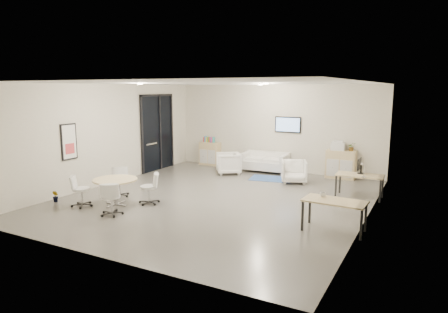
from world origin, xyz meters
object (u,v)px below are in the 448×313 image
round_table (115,182)px  loveseat (265,163)px  desk_rear (360,177)px  sideboard_right (341,164)px  sideboard_left (210,154)px  armchair_right (294,170)px  desk_front (335,204)px  armchair_left (228,162)px

round_table → loveseat: bearing=72.5°
loveseat → desk_rear: bearing=-32.0°
sideboard_right → round_table: (-4.58, -6.06, 0.13)m
sideboard_left → round_table: 6.11m
armchair_right → sideboard_right: bearing=26.8°
sideboard_left → loveseat: bearing=-4.3°
desk_rear → desk_front: (-0.01, -3.08, 0.02)m
sideboard_left → armchair_right: sideboard_left is taller
armchair_right → desk_front: (2.20, -3.96, 0.21)m
armchair_right → desk_front: bearing=-82.9°
armchair_left → desk_rear: (4.76, -1.13, 0.17)m
sideboard_right → loveseat: size_ratio=0.57×
sideboard_left → armchair_left: (1.44, -1.16, -0.04)m
desk_rear → round_table: 6.74m
armchair_left → armchair_right: 2.56m
armchair_left → round_table: armchair_left is taller
sideboard_left → loveseat: size_ratio=0.54×
sideboard_left → armchair_left: size_ratio=1.09×
sideboard_left → desk_front: sideboard_left is taller
desk_rear → round_table: bearing=-147.7°
sideboard_left → sideboard_right: size_ratio=0.94×
sideboard_left → armchair_right: 4.23m
loveseat → armchair_left: (-1.04, -0.98, 0.08)m
sideboard_left → armchair_right: size_ratio=1.13×
sideboard_left → sideboard_right: sideboard_right is taller
sideboard_right → desk_rear: 2.48m
armchair_left → desk_rear: bearing=42.1°
armchair_left → round_table: bearing=-44.0°
sideboard_right → loveseat: 2.73m
desk_front → sideboard_right: bearing=103.7°
sideboard_right → desk_rear: size_ratio=0.76×
desk_front → round_table: bearing=-169.5°
loveseat → desk_rear: loveseat is taller
sideboard_left → desk_rear: sideboard_left is taller
armchair_left → armchair_right: bearing=50.0°
sideboard_right → armchair_right: (-1.21, -1.38, -0.08)m
sideboard_right → round_table: sideboard_right is taller
desk_front → round_table: size_ratio=1.17×
sideboard_left → desk_rear: 6.61m
sideboard_left → armchair_right: (3.99, -1.40, -0.05)m
desk_rear → desk_front: size_ratio=0.96×
sideboard_right → desk_front: size_ratio=0.72×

